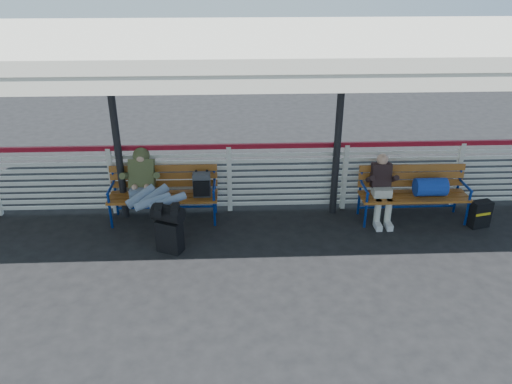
{
  "coord_description": "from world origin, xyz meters",
  "views": [
    {
      "loc": [
        0.12,
        -5.95,
        4.11
      ],
      "look_at": [
        0.42,
        1.0,
        0.78
      ],
      "focal_mm": 35.0,
      "sensor_mm": 36.0,
      "label": 1
    }
  ],
  "objects_px": {
    "bench_right": "(420,188)",
    "suitcase_side": "(480,214)",
    "luggage_stack": "(169,227)",
    "companion_person": "(382,188)",
    "bench_left": "(172,188)",
    "traveler_man": "(150,192)"
  },
  "relations": [
    {
      "from": "traveler_man",
      "to": "bench_left",
      "type": "bearing_deg",
      "value": 51.4
    },
    {
      "from": "luggage_stack",
      "to": "bench_right",
      "type": "relative_size",
      "value": 0.43
    },
    {
      "from": "bench_left",
      "to": "companion_person",
      "type": "relative_size",
      "value": 1.57
    },
    {
      "from": "bench_left",
      "to": "traveler_man",
      "type": "distance_m",
      "value": 0.49
    },
    {
      "from": "bench_right",
      "to": "traveler_man",
      "type": "relative_size",
      "value": 1.13
    },
    {
      "from": "luggage_stack",
      "to": "bench_left",
      "type": "distance_m",
      "value": 1.05
    },
    {
      "from": "luggage_stack",
      "to": "suitcase_side",
      "type": "xyz_separation_m",
      "value": [
        5.03,
        0.54,
        -0.19
      ]
    },
    {
      "from": "bench_left",
      "to": "companion_person",
      "type": "bearing_deg",
      "value": -3.23
    },
    {
      "from": "bench_right",
      "to": "traveler_man",
      "type": "distance_m",
      "value": 4.44
    },
    {
      "from": "bench_right",
      "to": "suitcase_side",
      "type": "xyz_separation_m",
      "value": [
        0.95,
        -0.31,
        -0.35
      ]
    },
    {
      "from": "companion_person",
      "to": "luggage_stack",
      "type": "bearing_deg",
      "value": -166.29
    },
    {
      "from": "bench_left",
      "to": "suitcase_side",
      "type": "bearing_deg",
      "value": -5.55
    },
    {
      "from": "bench_left",
      "to": "traveler_man",
      "type": "relative_size",
      "value": 1.13
    },
    {
      "from": "suitcase_side",
      "to": "companion_person",
      "type": "bearing_deg",
      "value": 155.61
    },
    {
      "from": "companion_person",
      "to": "bench_right",
      "type": "bearing_deg",
      "value": 1.48
    },
    {
      "from": "bench_right",
      "to": "suitcase_side",
      "type": "height_order",
      "value": "bench_right"
    },
    {
      "from": "luggage_stack",
      "to": "traveler_man",
      "type": "xyz_separation_m",
      "value": [
        -0.35,
        0.66,
        0.27
      ]
    },
    {
      "from": "luggage_stack",
      "to": "bench_left",
      "type": "height_order",
      "value": "bench_left"
    },
    {
      "from": "companion_person",
      "to": "traveler_man",
      "type": "bearing_deg",
      "value": -177.32
    },
    {
      "from": "suitcase_side",
      "to": "luggage_stack",
      "type": "bearing_deg",
      "value": 172.28
    },
    {
      "from": "luggage_stack",
      "to": "bench_left",
      "type": "xyz_separation_m",
      "value": [
        -0.05,
        1.03,
        0.16
      ]
    },
    {
      "from": "bench_left",
      "to": "traveler_man",
      "type": "height_order",
      "value": "traveler_man"
    }
  ]
}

